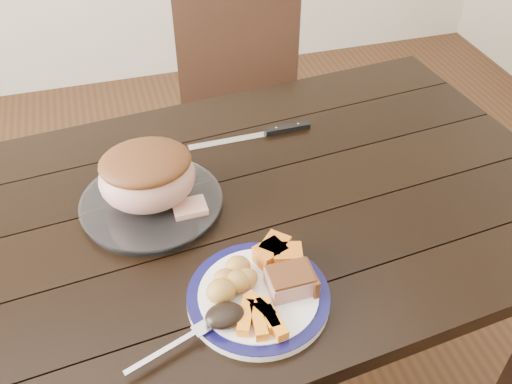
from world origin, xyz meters
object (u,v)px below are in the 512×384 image
object	(u,v)px
dining_table	(220,240)
fork	(179,342)
pork_slice	(290,282)
serving_platter	(152,204)
dinner_plate	(258,297)
chair_far	(233,109)
roast_joint	(148,178)
carving_knife	(273,131)

from	to	relation	value
dining_table	fork	size ratio (longest dim) A/B	9.73
dining_table	pork_slice	size ratio (longest dim) A/B	20.52
serving_platter	dinner_plate	bearing A→B (deg)	-64.10
serving_platter	pork_slice	distance (m)	0.38
chair_far	dining_table	bearing A→B (deg)	97.14
dining_table	serving_platter	xyz separation A→B (m)	(-0.14, 0.05, 0.10)
serving_platter	roast_joint	distance (m)	0.07
pork_slice	carving_knife	size ratio (longest dim) A/B	0.26
dining_table	roast_joint	bearing A→B (deg)	159.40
dining_table	chair_far	xyz separation A→B (m)	(0.22, 0.73, -0.13)
chair_far	fork	size ratio (longest dim) A/B	5.38
carving_knife	dining_table	bearing A→B (deg)	-130.55
serving_platter	fork	size ratio (longest dim) A/B	1.74
dinner_plate	roast_joint	world-z (taller)	roast_joint
dinner_plate	fork	distance (m)	0.17
dining_table	pork_slice	distance (m)	0.30
carving_knife	chair_far	bearing A→B (deg)	87.18
carving_knife	pork_slice	bearing A→B (deg)	-105.27
fork	carving_knife	world-z (taller)	fork
chair_far	dinner_plate	bearing A→B (deg)	102.12
chair_far	fork	bearing A→B (deg)	94.76
fork	carving_knife	bearing A→B (deg)	38.49
chair_far	pork_slice	bearing A→B (deg)	105.46
chair_far	roast_joint	world-z (taller)	chair_far
serving_platter	carving_knife	world-z (taller)	serving_platter
serving_platter	carving_knife	xyz separation A→B (m)	(0.34, 0.19, -0.00)
dining_table	carving_knife	world-z (taller)	carving_knife
dinner_plate	carving_knife	world-z (taller)	dinner_plate
serving_platter	pork_slice	world-z (taller)	pork_slice
dining_table	dinner_plate	bearing A→B (deg)	-86.83
dinner_plate	dining_table	bearing A→B (deg)	93.17
chair_far	roast_joint	size ratio (longest dim) A/B	4.55
serving_platter	chair_far	bearing A→B (deg)	62.48
chair_far	dinner_plate	distance (m)	1.04
dining_table	fork	distance (m)	0.37
roast_joint	carving_knife	world-z (taller)	roast_joint
dinner_plate	serving_platter	size ratio (longest dim) A/B	0.88
pork_slice	fork	size ratio (longest dim) A/B	0.47
carving_knife	dinner_plate	bearing A→B (deg)	-111.46
pork_slice	dinner_plate	bearing A→B (deg)	175.24
chair_far	dinner_plate	xyz separation A→B (m)	(-0.20, -0.99, 0.23)
pork_slice	fork	xyz separation A→B (m)	(-0.22, -0.06, -0.02)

